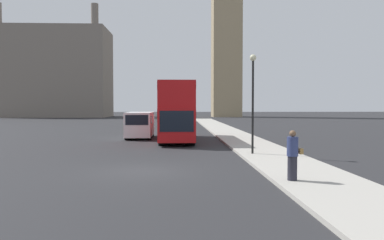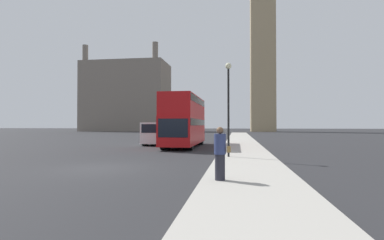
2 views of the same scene
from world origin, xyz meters
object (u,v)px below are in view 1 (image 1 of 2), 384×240
Objects in this scene: red_double_decker_bus at (177,109)px; white_van at (140,124)px; street_lamp at (253,88)px; pedestrian at (293,155)px.

red_double_decker_bus is 1.89× the size of white_van.
white_van is at bearing 122.04° from street_lamp.
street_lamp reaches higher than pedestrian.
pedestrian is 7.96m from street_lamp.
white_van is (-3.19, 2.61, -1.31)m from red_double_decker_bus.
pedestrian is at bearing -76.04° from red_double_decker_bus.
red_double_decker_bus is 17.28m from pedestrian.
street_lamp reaches higher than white_van.
red_double_decker_bus is at bearing 114.59° from street_lamp.
red_double_decker_bus reaches higher than white_van.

